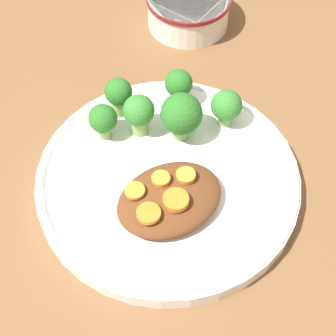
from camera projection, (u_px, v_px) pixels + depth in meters
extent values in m
plane|color=brown|center=(168.00, 186.00, 0.62)|extent=(4.00, 4.00, 0.00)
cylinder|color=white|center=(168.00, 181.00, 0.62)|extent=(0.29, 0.29, 0.02)
torus|color=white|center=(168.00, 176.00, 0.61)|extent=(0.29, 0.29, 0.01)
cylinder|color=white|center=(188.00, 10.00, 0.77)|extent=(0.11, 0.11, 0.05)
cylinder|color=white|center=(189.00, 2.00, 0.76)|extent=(0.09, 0.09, 0.01)
ellipsoid|color=#5B3319|center=(169.00, 199.00, 0.58)|extent=(0.11, 0.09, 0.02)
cylinder|color=#7FA85B|center=(225.00, 117.00, 0.65)|extent=(0.02, 0.02, 0.02)
sphere|color=#337A2D|center=(226.00, 105.00, 0.63)|extent=(0.04, 0.04, 0.04)
cylinder|color=#759E51|center=(104.00, 130.00, 0.64)|extent=(0.02, 0.02, 0.02)
sphere|color=#286B23|center=(103.00, 119.00, 0.62)|extent=(0.03, 0.03, 0.03)
cylinder|color=#7FA85B|center=(121.00, 104.00, 0.66)|extent=(0.02, 0.02, 0.02)
sphere|color=#286B23|center=(120.00, 91.00, 0.64)|extent=(0.03, 0.03, 0.03)
cylinder|color=#759E51|center=(140.00, 124.00, 0.64)|extent=(0.02, 0.02, 0.03)
sphere|color=#337A2D|center=(139.00, 110.00, 0.62)|extent=(0.04, 0.04, 0.04)
cylinder|color=#759E51|center=(181.00, 129.00, 0.63)|extent=(0.02, 0.02, 0.02)
sphere|color=#286B23|center=(181.00, 114.00, 0.61)|extent=(0.05, 0.05, 0.05)
cylinder|color=#7FA85B|center=(178.00, 95.00, 0.67)|extent=(0.02, 0.02, 0.02)
sphere|color=#286B23|center=(179.00, 83.00, 0.65)|extent=(0.03, 0.03, 0.03)
cylinder|color=orange|center=(176.00, 200.00, 0.56)|extent=(0.03, 0.03, 0.01)
cylinder|color=orange|center=(149.00, 213.00, 0.55)|extent=(0.02, 0.02, 0.00)
cylinder|color=orange|center=(135.00, 191.00, 0.57)|extent=(0.02, 0.02, 0.00)
cylinder|color=orange|center=(161.00, 179.00, 0.58)|extent=(0.02, 0.02, 0.01)
cylinder|color=orange|center=(186.00, 175.00, 0.58)|extent=(0.02, 0.02, 0.01)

